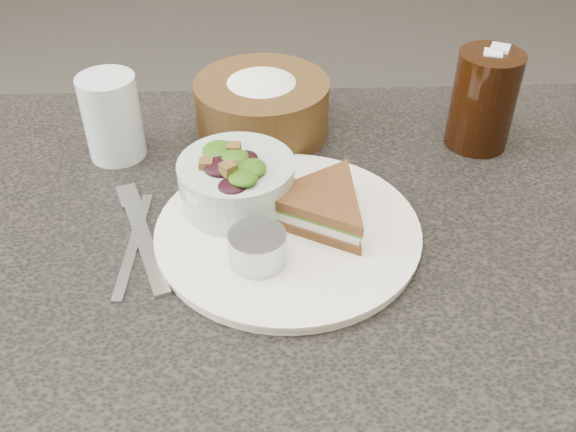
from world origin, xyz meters
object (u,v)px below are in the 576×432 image
(salad_bowl, at_px, (237,175))
(dinner_plate, at_px, (288,232))
(cola_glass, at_px, (484,96))
(dining_table, at_px, (287,417))
(bread_basket, at_px, (262,98))
(sandwich, at_px, (321,207))
(dressing_ramekin, at_px, (258,248))
(water_glass, at_px, (112,117))

(salad_bowl, bearing_deg, dinner_plate, -40.80)
(dinner_plate, bearing_deg, cola_glass, 35.37)
(dining_table, bearing_deg, bread_basket, 96.46)
(sandwich, bearing_deg, salad_bowl, -172.80)
(dinner_plate, xyz_separation_m, sandwich, (0.04, 0.01, 0.03))
(dinner_plate, xyz_separation_m, bread_basket, (-0.03, 0.23, 0.05))
(cola_glass, bearing_deg, dressing_ramekin, -141.02)
(cola_glass, bearing_deg, sandwich, -142.07)
(dining_table, bearing_deg, salad_bowl, 145.25)
(dining_table, xyz_separation_m, sandwich, (0.04, 0.00, 0.41))
(salad_bowl, relative_size, bread_basket, 0.73)
(dressing_ramekin, xyz_separation_m, cola_glass, (0.30, 0.25, 0.04))
(dining_table, height_order, dressing_ramekin, dressing_ramekin)
(dining_table, height_order, dinner_plate, dinner_plate)
(dining_table, height_order, water_glass, water_glass)
(dining_table, relative_size, sandwich, 6.62)
(sandwich, height_order, bread_basket, bread_basket)
(salad_bowl, bearing_deg, water_glass, 141.35)
(dinner_plate, relative_size, sandwich, 1.98)
(dinner_plate, height_order, salad_bowl, salad_bowl)
(dinner_plate, xyz_separation_m, salad_bowl, (-0.06, 0.05, 0.05))
(salad_bowl, height_order, dressing_ramekin, salad_bowl)
(salad_bowl, relative_size, dressing_ramekin, 2.21)
(bread_basket, bearing_deg, sandwich, -73.62)
(cola_glass, bearing_deg, water_glass, -179.01)
(dressing_ramekin, distance_m, cola_glass, 0.39)
(dining_table, distance_m, water_glass, 0.52)
(dressing_ramekin, relative_size, cola_glass, 0.43)
(dinner_plate, relative_size, dressing_ramekin, 4.83)
(water_glass, bearing_deg, sandwich, -33.15)
(sandwich, distance_m, dressing_ramekin, 0.10)
(salad_bowl, xyz_separation_m, dressing_ramekin, (0.02, -0.10, -0.02))
(salad_bowl, bearing_deg, bread_basket, 80.44)
(dinner_plate, bearing_deg, sandwich, 16.42)
(sandwich, bearing_deg, bread_basket, 135.41)
(sandwich, xyz_separation_m, dressing_ramekin, (-0.07, -0.07, -0.00))
(bread_basket, bearing_deg, water_glass, -165.49)
(sandwich, relative_size, salad_bowl, 1.10)
(sandwich, bearing_deg, water_glass, 175.87)
(salad_bowl, distance_m, dressing_ramekin, 0.11)
(dressing_ramekin, height_order, water_glass, water_glass)
(sandwich, bearing_deg, dressing_ramekin, -108.84)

